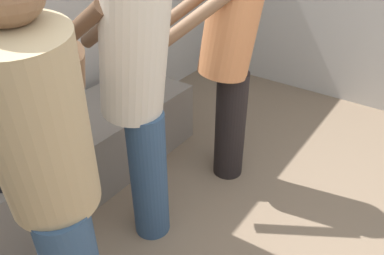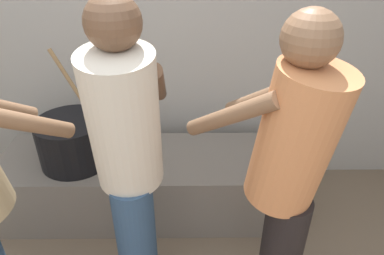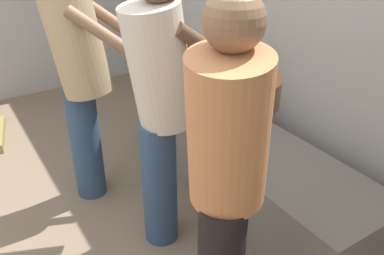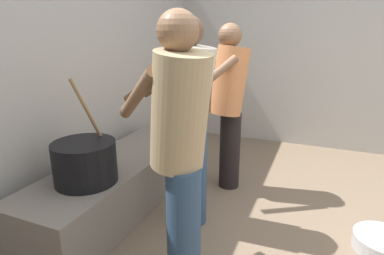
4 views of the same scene
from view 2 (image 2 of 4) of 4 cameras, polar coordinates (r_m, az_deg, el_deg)
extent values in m
cube|color=#ADA8A0|center=(2.56, -11.47, 14.84)|extent=(5.35, 0.20, 2.26)
cube|color=slate|center=(2.49, -7.44, -8.96)|extent=(1.95, 0.60, 0.45)
cylinder|color=black|center=(2.34, -18.85, -2.12)|extent=(0.44, 0.44, 0.30)
cylinder|color=#937047|center=(2.16, -18.41, 5.67)|extent=(0.25, 0.06, 0.51)
cylinder|color=navy|center=(1.89, -8.98, -18.39)|extent=(0.20, 0.20, 0.77)
cylinder|color=beige|center=(1.47, -11.07, 0.75)|extent=(0.32, 0.40, 0.66)
sphere|color=brown|center=(1.33, -12.83, 16.45)|extent=(0.21, 0.21, 0.21)
cylinder|color=brown|center=(1.63, -5.67, 7.09)|extent=(0.09, 0.47, 0.36)
cylinder|color=brown|center=(1.67, -15.03, 6.67)|extent=(0.09, 0.47, 0.36)
cylinder|color=brown|center=(1.48, -26.83, 0.97)|extent=(0.33, 0.43, 0.36)
cylinder|color=#D17F4C|center=(1.44, 16.58, -1.81)|extent=(0.48, 0.48, 0.65)
sphere|color=brown|center=(1.28, 18.89, 13.64)|extent=(0.21, 0.21, 0.21)
cylinder|color=brown|center=(1.61, 12.39, 5.15)|extent=(0.37, 0.38, 0.35)
cylinder|color=brown|center=(1.41, 6.17, 1.92)|extent=(0.37, 0.38, 0.35)
camera|label=1|loc=(1.40, -83.12, -2.11)|focal=34.82mm
camera|label=3|loc=(1.47, 76.45, 6.44)|focal=37.84mm
camera|label=4|loc=(2.40, -79.02, -2.57)|focal=29.35mm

